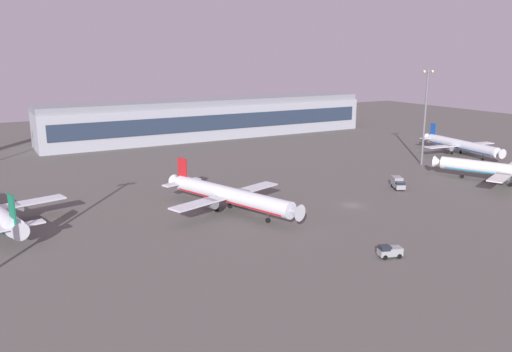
% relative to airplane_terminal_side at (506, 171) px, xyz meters
% --- Properties ---
extents(ground_plane, '(416.00, 416.00, 0.00)m').
position_rel_airplane_terminal_side_xyz_m(ground_plane, '(-50.08, 4.73, -3.80)').
color(ground_plane, '#56544F').
extents(terminal_building, '(142.43, 22.40, 16.40)m').
position_rel_airplane_terminal_side_xyz_m(terminal_building, '(-35.79, 116.28, 4.29)').
color(terminal_building, '#9EA3AD').
rests_on(terminal_building, ground).
extents(airplane_terminal_side, '(29.45, 37.31, 10.07)m').
position_rel_airplane_terminal_side_xyz_m(airplane_terminal_side, '(0.00, 0.00, 0.00)').
color(airplane_terminal_side, silver).
rests_on(airplane_terminal_side, ground).
extents(airplane_taxiway_distant, '(30.58, 38.87, 10.25)m').
position_rel_airplane_terminal_side_xyz_m(airplane_taxiway_distant, '(-77.83, 14.31, 0.07)').
color(airplane_taxiway_distant, silver).
rests_on(airplane_taxiway_distant, ground).
extents(airplane_far_stand, '(28.75, 36.81, 9.45)m').
position_rel_airplane_terminal_side_xyz_m(airplane_far_stand, '(24.12, 35.01, -0.23)').
color(airplane_far_stand, silver).
rests_on(airplane_far_stand, ground).
extents(catering_truck, '(4.68, 6.10, 3.05)m').
position_rel_airplane_terminal_side_xyz_m(catering_truck, '(-29.48, 10.77, -2.23)').
color(catering_truck, gray).
rests_on(catering_truck, ground).
extents(baggage_tractor, '(4.54, 3.13, 2.25)m').
position_rel_airplane_terminal_side_xyz_m(baggage_tractor, '(-65.21, -23.76, -2.63)').
color(baggage_tractor, gray).
rests_on(baggage_tractor, ground).
extents(apron_light_central, '(4.80, 0.90, 30.26)m').
position_rel_airplane_terminal_side_xyz_m(apron_light_central, '(-0.38, 29.87, 13.22)').
color(apron_light_central, slate).
rests_on(apron_light_central, ground).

